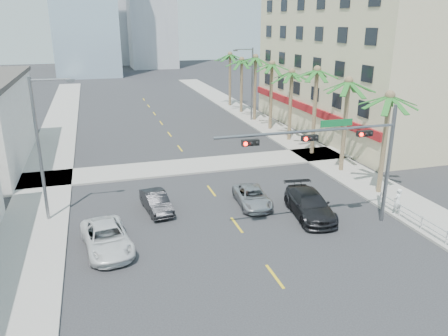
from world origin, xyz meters
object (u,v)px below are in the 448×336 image
car_lane_center (252,197)px  pedestrian (397,201)px  car_parked_far (107,238)px  car_lane_left (156,202)px  car_lane_right (310,204)px  traffic_signal_mast (344,148)px

car_lane_center → pedestrian: bearing=-22.7°
car_parked_far → car_lane_left: car_parked_far is taller
car_lane_left → car_lane_center: size_ratio=0.91×
car_parked_far → car_lane_right: car_lane_right is taller
car_parked_far → car_lane_right: (12.73, 0.85, 0.09)m
traffic_signal_mast → car_parked_far: bearing=175.0°
car_lane_center → pedestrian: size_ratio=2.51×
pedestrian → traffic_signal_mast: bearing=-14.5°
car_lane_left → car_lane_center: 6.50m
car_lane_center → pedestrian: pedestrian is taller
car_parked_far → pedestrian: bearing=-10.1°
car_lane_center → car_lane_right: car_lane_right is taller
traffic_signal_mast → car_lane_left: 12.46m
traffic_signal_mast → car_lane_center: size_ratio=2.54×
car_parked_far → pedestrian: pedestrian is taller
car_lane_right → pedestrian: bearing=-9.9°
traffic_signal_mast → pedestrian: 6.07m
car_parked_far → pedestrian: size_ratio=2.90×
car_lane_right → pedestrian: size_ratio=3.13×
traffic_signal_mast → pedestrian: size_ratio=6.39×
car_parked_far → car_lane_center: size_ratio=1.16×
car_lane_center → car_lane_right: (2.93, -2.67, 0.18)m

